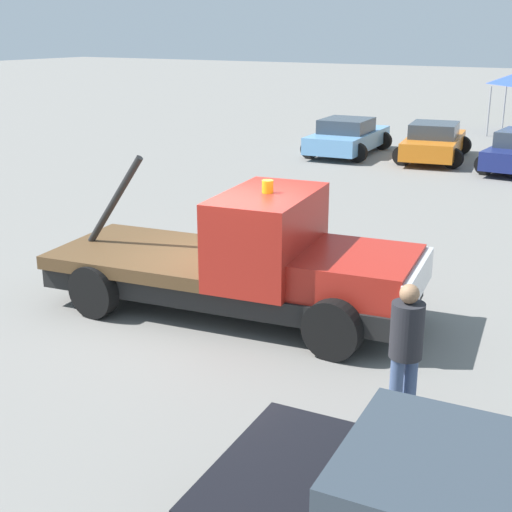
% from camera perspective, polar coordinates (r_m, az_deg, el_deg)
% --- Properties ---
extents(ground_plane, '(160.00, 160.00, 0.00)m').
position_cam_1_polar(ground_plane, '(11.95, -2.07, -4.42)').
color(ground_plane, gray).
extents(tow_truck, '(6.35, 3.01, 2.51)m').
position_cam_1_polar(tow_truck, '(11.50, -0.44, -0.51)').
color(tow_truck, black).
rests_on(tow_truck, ground).
extents(person_near_truck, '(0.39, 0.39, 1.75)m').
position_cam_1_polar(person_near_truck, '(8.52, 11.91, -6.91)').
color(person_near_truck, '#475B84').
rests_on(person_near_truck, ground).
extents(parked_car_skyblue, '(2.73, 4.72, 1.34)m').
position_cam_1_polar(parked_car_skyblue, '(27.09, 7.34, 9.44)').
color(parked_car_skyblue, '#669ED1').
rests_on(parked_car_skyblue, ground).
extents(parked_car_orange, '(2.86, 4.67, 1.34)m').
position_cam_1_polar(parked_car_orange, '(26.43, 14.04, 8.85)').
color(parked_car_orange, orange).
rests_on(parked_car_orange, ground).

